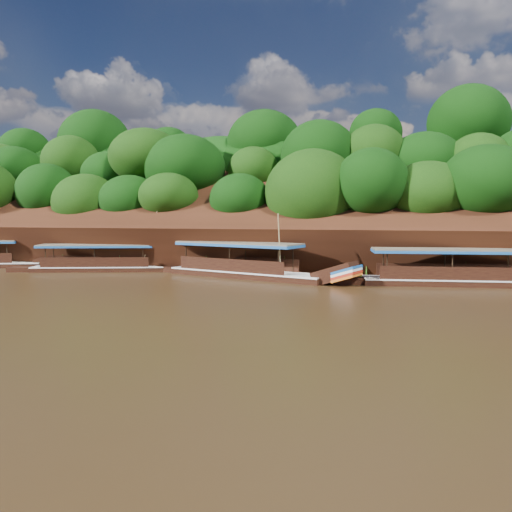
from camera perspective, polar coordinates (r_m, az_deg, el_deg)
The scene contains 6 objects.
ground at distance 31.17m, azimuth -2.11°, elevation -4.27°, with size 160.00×160.00×0.00m, color black.
riverbank at distance 53.03m, azimuth 4.98°, elevation 1.53°, with size 120.00×30.06×19.40m.
boat_0 at distance 37.47m, azimuth 23.50°, elevation -2.25°, with size 15.71×4.13×5.92m.
boat_1 at distance 38.32m, azimuth -0.09°, elevation -1.63°, with size 15.65×6.87×5.47m.
boat_2 at distance 44.78m, azimuth -15.75°, elevation -1.00°, with size 14.63×6.21×5.66m.
reeds at distance 40.98m, azimuth -2.64°, elevation -0.85°, with size 51.64×2.53×1.97m.
Camera 1 is at (8.90, -29.47, 4.93)m, focal length 35.00 mm.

